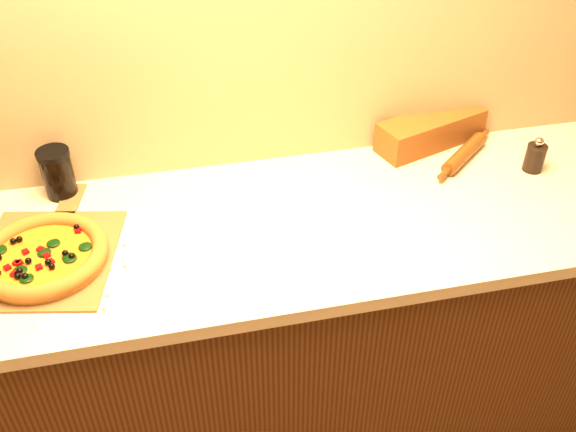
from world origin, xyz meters
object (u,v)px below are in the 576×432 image
Objects in this scene: pepper_grinder at (535,157)px; dark_jar at (58,173)px; rolling_pin at (464,154)px; pizza_peel at (48,254)px; pizza at (43,256)px.

pepper_grinder is 1.42m from dark_jar.
rolling_pin is 1.80× the size of dark_jar.
pepper_grinder is (1.44, 0.09, 0.04)m from pizza_peel.
dark_jar is (0.02, 0.27, 0.07)m from pizza_peel.
rolling_pin is (1.25, 0.19, 0.02)m from pizza_peel.
rolling_pin reaches higher than pizza_peel.
pepper_grinder reaches higher than pizza.
pepper_grinder reaches higher than pizza_peel.
dark_jar is at bearing 172.72° from pepper_grinder.
rolling_pin is at bearing 20.23° from pizza_peel.
pizza is (-0.00, -0.04, 0.03)m from pizza_peel.
dark_jar reaches higher than pepper_grinder.
pizza is at bearing -175.02° from pepper_grinder.
pizza_peel is 0.28m from dark_jar.
pepper_grinder is at bearing -27.74° from rolling_pin.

